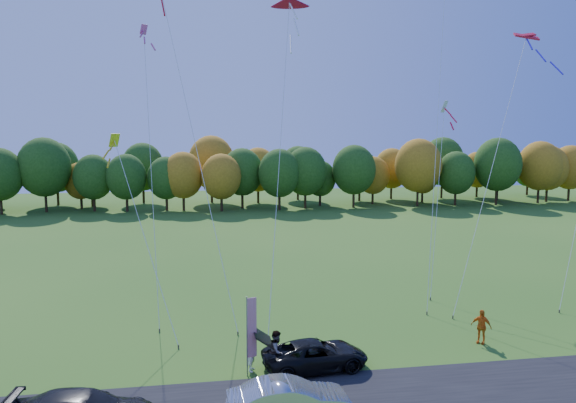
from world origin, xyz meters
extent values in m
plane|color=#2A5B18|center=(0.00, 0.00, 0.00)|extent=(160.00, 160.00, 0.00)
imported|color=black|center=(0.20, -0.46, 0.68)|extent=(5.12, 2.86, 1.35)
imported|color=#A7A7AC|center=(-1.75, -4.85, 0.77)|extent=(4.76, 1.81, 1.55)
imported|color=white|center=(-2.72, -0.13, 0.88)|extent=(0.57, 0.73, 1.77)
imported|color=gray|center=(-1.58, -0.39, 0.95)|extent=(1.09, 1.16, 1.91)
imported|color=orange|center=(9.32, 1.26, 0.89)|extent=(1.06, 1.03, 1.78)
cylinder|color=#999999|center=(-2.96, -0.61, 1.82)|extent=(0.06, 0.06, 3.65)
cube|color=red|center=(-2.74, -0.55, 2.19)|extent=(0.45, 0.14, 2.74)
cube|color=navy|center=(-2.74, -0.52, 3.20)|extent=(0.45, 0.13, 0.71)
cylinder|color=#4C3F33|center=(-2.99, 4.46, 0.10)|extent=(0.08, 0.08, 0.20)
cylinder|color=#4C3F33|center=(8.41, 5.97, 0.10)|extent=(0.08, 0.08, 0.20)
cylinder|color=#4C3F33|center=(-1.86, 1.02, 0.10)|extent=(0.08, 0.08, 0.20)
cone|color=#AF0A30|center=(0.97, 11.22, 18.96)|extent=(2.50, 1.91, 2.73)
cylinder|color=#4C3F33|center=(9.61, 5.03, 0.10)|extent=(0.08, 0.08, 0.20)
cube|color=red|center=(17.25, 11.21, 17.26)|extent=(3.39, 1.18, 1.28)
cylinder|color=#4C3F33|center=(-6.10, 3.06, 0.10)|extent=(0.08, 0.08, 0.20)
cube|color=yellow|center=(-9.56, 8.49, 10.39)|extent=(1.29, 1.29, 1.53)
cylinder|color=#4C3F33|center=(9.82, 8.68, 0.10)|extent=(0.08, 0.08, 0.20)
cube|color=silver|center=(12.80, 14.00, 12.67)|extent=(1.45, 1.45, 1.72)
cylinder|color=#4C3F33|center=(-7.18, 5.63, 0.10)|extent=(0.08, 0.08, 0.20)
cube|color=#F351AD|center=(-8.06, 12.32, 17.19)|extent=(1.03, 1.03, 1.22)
cylinder|color=#4C3F33|center=(16.46, 5.00, 0.10)|extent=(0.08, 0.08, 0.20)
camera|label=1|loc=(-5.11, -24.61, 10.88)|focal=35.00mm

